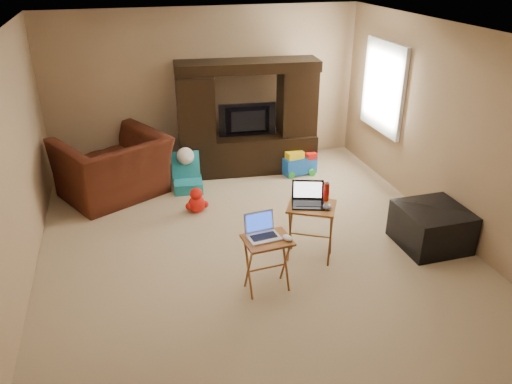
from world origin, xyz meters
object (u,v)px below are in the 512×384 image
object	(u,v)px
television	(248,121)
mouse_left	(288,238)
child_rocker	(188,173)
tray_table_right	(310,232)
recliner	(113,168)
mouse_right	(327,207)
laptop_left	(264,228)
laptop_right	(308,196)
push_toy	(299,162)
plush_toy	(197,200)
water_bottle	(326,192)
ottoman	(432,227)
entertainment_center	(248,118)
tray_table_left	(267,264)

from	to	relation	value
television	mouse_left	size ratio (longest dim) A/B	7.21
child_rocker	tray_table_right	bearing A→B (deg)	-57.69
recliner	mouse_right	size ratio (longest dim) A/B	9.98
recliner	laptop_left	world-z (taller)	recliner
laptop_left	laptop_right	xyz separation A→B (m)	(0.64, 0.44, 0.07)
child_rocker	laptop_right	bearing A→B (deg)	-58.33
mouse_left	mouse_right	xyz separation A→B (m)	(0.59, 0.40, 0.07)
child_rocker	push_toy	distance (m)	1.81
plush_toy	laptop_right	distance (m)	1.89
laptop_right	water_bottle	xyz separation A→B (m)	(0.24, 0.06, -0.01)
ottoman	laptop_right	distance (m)	1.66
television	mouse_right	size ratio (longest dim) A/B	6.49
ottoman	child_rocker	bearing A→B (deg)	138.48
laptop_left	water_bottle	distance (m)	1.01
plush_toy	laptop_left	size ratio (longest dim) A/B	1.13
entertainment_center	ottoman	xyz separation A→B (m)	(1.56, -2.79, -0.64)
tray_table_left	water_bottle	world-z (taller)	water_bottle
plush_toy	tray_table_right	world-z (taller)	tray_table_right
tray_table_right	push_toy	bearing A→B (deg)	101.64
ottoman	water_bottle	size ratio (longest dim) A/B	3.62
laptop_right	mouse_right	size ratio (longest dim) A/B	2.58
recliner	ottoman	xyz separation A→B (m)	(3.65, -2.40, -0.21)
recliner	laptop_right	world-z (taller)	laptop_right
plush_toy	ottoman	distance (m)	3.05
tray_table_right	entertainment_center	bearing A→B (deg)	119.54
recliner	push_toy	distance (m)	2.85
ottoman	laptop_left	distance (m)	2.27
recliner	plush_toy	size ratio (longest dim) A/B	3.81
entertainment_center	laptop_right	xyz separation A→B (m)	(0.00, -2.64, -0.08)
ottoman	tray_table_left	xyz separation A→B (m)	(-2.17, -0.32, 0.06)
laptop_right	mouse_left	xyz separation A→B (m)	(-0.42, -0.54, -0.16)
tray_table_left	mouse_right	world-z (taller)	mouse_right
recliner	laptop_left	xyz separation A→B (m)	(1.45, -2.69, 0.28)
tray_table_left	push_toy	bearing A→B (deg)	59.11
laptop_right	child_rocker	bearing A→B (deg)	133.94
television	plush_toy	world-z (taller)	television
television	child_rocker	bearing A→B (deg)	27.20
recliner	push_toy	size ratio (longest dim) A/B	2.56
entertainment_center	laptop_left	distance (m)	3.15
plush_toy	ottoman	size ratio (longest dim) A/B	0.48
television	mouse_right	distance (m)	2.75
entertainment_center	tray_table_right	xyz separation A→B (m)	(0.04, -2.66, -0.54)
entertainment_center	push_toy	world-z (taller)	entertainment_center
television	entertainment_center	bearing A→B (deg)	-85.24
laptop_right	water_bottle	bearing A→B (deg)	32.06
entertainment_center	tray_table_left	xyz separation A→B (m)	(-0.61, -3.11, -0.58)
mouse_left	child_rocker	bearing A→B (deg)	103.16
television	laptop_left	distance (m)	3.10
laptop_left	tray_table_right	bearing A→B (deg)	25.06
recliner	television	bearing A→B (deg)	161.41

